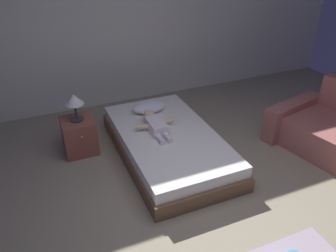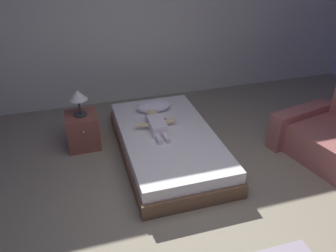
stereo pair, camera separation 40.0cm
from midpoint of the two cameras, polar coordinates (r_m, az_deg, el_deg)
ground_plane at (r=3.51m, az=3.77°, el=-15.50°), size 8.00×8.00×0.00m
wall_behind_bed at (r=5.40m, az=-10.73°, el=17.90°), size 8.00×0.12×2.79m
bed at (r=4.27m, az=-2.69°, el=-3.15°), size 1.15×2.07×0.32m
pillow at (r=4.65m, az=-5.69°, el=3.11°), size 0.47×0.27×0.15m
baby at (r=4.25m, az=-4.91°, el=0.26°), size 0.51×0.66×0.17m
toothbrush at (r=4.45m, az=-3.29°, el=0.91°), size 0.05×0.14×0.02m
nightstand at (r=4.51m, az=-17.16°, el=-1.62°), size 0.40×0.43×0.46m
lamp at (r=4.28m, az=-18.14°, el=3.96°), size 0.23×0.23×0.35m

